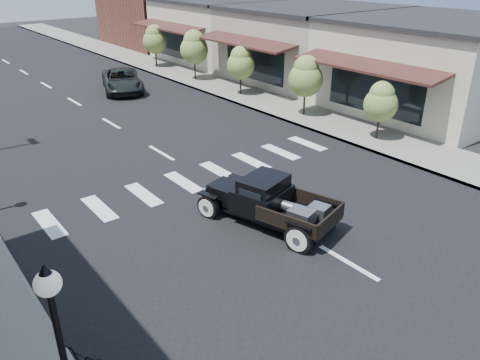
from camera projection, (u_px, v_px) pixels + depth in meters
ground at (273, 219)px, 14.60m from camera, size 120.00×120.00×0.00m
road at (88, 110)px, 25.27m from camera, size 14.00×80.00×0.02m
road_markings at (129, 134)px, 21.71m from camera, size 12.00×60.00×0.06m
sidewalk_right at (216, 85)px, 30.00m from camera, size 3.00×80.00×0.15m
storefront_near at (434, 66)px, 24.88m from camera, size 10.00×9.00×4.50m
storefront_mid at (311, 44)px, 31.29m from camera, size 10.00×9.00×4.50m
storefront_far at (230, 30)px, 37.69m from camera, size 10.00×9.00×4.50m
far_building_right at (171, 5)px, 44.56m from camera, size 11.00×10.00×7.00m
small_tree_a at (380, 111)px, 20.35m from camera, size 1.47×1.47×2.45m
small_tree_b at (305, 86)px, 23.49m from camera, size 1.73×1.73×2.88m
small_tree_c at (241, 71)px, 27.27m from camera, size 1.60×1.60×2.67m
small_tree_d at (194, 56)px, 30.68m from camera, size 1.83×1.83×3.05m
small_tree_e at (155, 46)px, 34.48m from camera, size 1.73×1.73×2.89m
hotrod_pickup at (269, 201)px, 14.05m from camera, size 3.18×4.80×1.53m
second_car at (122, 81)px, 28.63m from camera, size 3.69×5.23×1.32m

